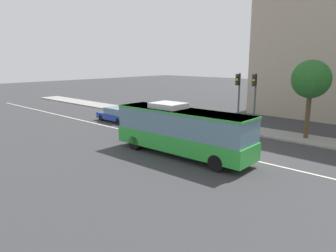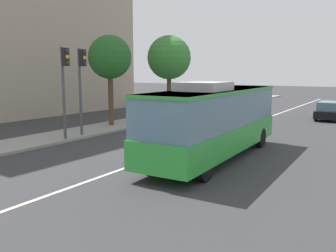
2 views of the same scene
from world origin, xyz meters
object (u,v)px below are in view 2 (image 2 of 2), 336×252
(traffic_light_mid_block, at_px, (65,77))
(street_tree_kerbside_left, at_px, (169,58))
(transit_bus, at_px, (215,119))
(sedan_black, at_px, (330,111))
(street_tree_kerbside_centre, at_px, (110,58))
(traffic_light_near_corner, at_px, (82,77))

(traffic_light_mid_block, relative_size, street_tree_kerbside_left, 0.76)
(transit_bus, xyz_separation_m, sedan_black, (16.90, -2.33, -1.09))
(street_tree_kerbside_left, xyz_separation_m, street_tree_kerbside_centre, (-6.62, 0.64, -0.18))
(transit_bus, xyz_separation_m, traffic_light_mid_block, (-0.86, 8.57, 1.75))
(traffic_light_mid_block, bearing_deg, street_tree_kerbside_centre, 106.93)
(sedan_black, xyz_separation_m, street_tree_kerbside_left, (-5.69, 11.79, 4.25))
(street_tree_kerbside_centre, bearing_deg, transit_bus, -114.44)
(traffic_light_mid_block, bearing_deg, sedan_black, 59.71)
(traffic_light_near_corner, relative_size, street_tree_kerbside_centre, 0.82)
(traffic_light_mid_block, xyz_separation_m, street_tree_kerbside_left, (12.07, 0.89, 1.41))
(transit_bus, bearing_deg, street_tree_kerbside_left, 38.52)
(traffic_light_near_corner, bearing_deg, traffic_light_mid_block, -84.15)
(sedan_black, relative_size, street_tree_kerbside_left, 0.66)
(traffic_light_near_corner, height_order, street_tree_kerbside_left, street_tree_kerbside_left)
(traffic_light_near_corner, xyz_separation_m, street_tree_kerbside_left, (10.63, 0.70, 1.41))
(traffic_light_mid_block, height_order, street_tree_kerbside_left, street_tree_kerbside_left)
(street_tree_kerbside_left, relative_size, street_tree_kerbside_centre, 1.07)
(traffic_light_near_corner, distance_m, street_tree_kerbside_centre, 4.41)
(sedan_black, relative_size, street_tree_kerbside_centre, 0.71)
(sedan_black, bearing_deg, traffic_light_mid_block, 148.67)
(sedan_black, distance_m, traffic_light_mid_block, 21.03)
(traffic_light_near_corner, xyz_separation_m, street_tree_kerbside_centre, (4.01, 1.34, 1.23))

